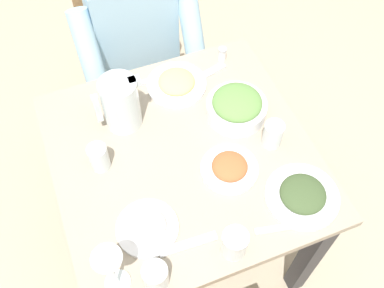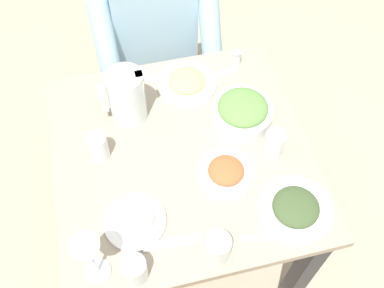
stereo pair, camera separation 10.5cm
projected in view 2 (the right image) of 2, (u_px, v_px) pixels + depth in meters
ground_plane at (185, 237)px, 2.01m from camera, size 8.00×8.00×0.00m
dining_table at (183, 173)px, 1.53m from camera, size 0.82×0.82×0.71m
chair_near at (152, 42)px, 2.01m from camera, size 0.40×0.40×0.86m
diner_near at (159, 50)px, 1.78m from camera, size 0.48×0.53×1.16m
water_pitcher at (127, 96)px, 1.43m from camera, size 0.16×0.12×0.19m
salad_bowl at (242, 111)px, 1.46m from camera, size 0.20×0.20×0.09m
plate_yoghurt at (135, 220)px, 1.27m from camera, size 0.18×0.18×0.05m
plate_fries at (187, 82)px, 1.57m from camera, size 0.21×0.21×0.04m
plate_rice_curry at (226, 172)px, 1.37m from camera, size 0.18×0.18×0.04m
plate_dolmas at (295, 208)px, 1.30m from camera, size 0.22×0.22×0.04m
water_glass_near_right at (98, 147)px, 1.38m from camera, size 0.06×0.06×0.09m
water_glass_far_left at (218, 248)px, 1.20m from camera, size 0.07×0.07×0.09m
water_glass_by_pitcher at (274, 143)px, 1.39m from camera, size 0.06×0.06×0.09m
water_glass_center at (135, 270)px, 1.17m from camera, size 0.07×0.07×0.09m
wine_glass at (88, 253)px, 1.09m from camera, size 0.08×0.08×0.20m
salt_shaker at (237, 58)px, 1.62m from camera, size 0.03×0.03×0.05m
fork_near at (217, 77)px, 1.60m from camera, size 0.17×0.07×0.01m
knife_near at (274, 238)px, 1.26m from camera, size 0.18×0.06×0.01m
fork_far at (173, 243)px, 1.25m from camera, size 0.17×0.03×0.01m
knife_far at (168, 75)px, 1.60m from camera, size 0.19×0.03×0.01m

